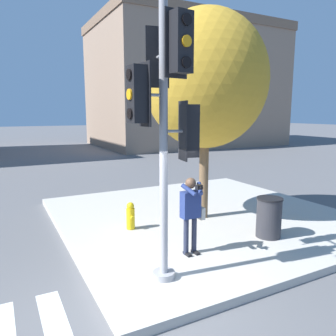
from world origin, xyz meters
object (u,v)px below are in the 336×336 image
at_px(trash_bin, 269,217).
at_px(person_photographer, 191,209).
at_px(traffic_signal_pole, 165,105).
at_px(fire_hydrant, 131,216).
at_px(street_tree, 206,80).

bearing_deg(trash_bin, person_photographer, 178.51).
xyz_separation_m(traffic_signal_pole, fire_hydrant, (0.38, 2.69, -2.74)).
bearing_deg(traffic_signal_pole, fire_hydrant, 81.94).
bearing_deg(traffic_signal_pole, trash_bin, 11.45).
bearing_deg(street_tree, traffic_signal_pole, -134.44).
bearing_deg(traffic_signal_pole, street_tree, 45.56).
xyz_separation_m(person_photographer, fire_hydrant, (-0.59, 2.00, -0.64)).
relative_size(person_photographer, fire_hydrant, 2.33).
xyz_separation_m(traffic_signal_pole, street_tree, (2.59, 2.65, 0.75)).
bearing_deg(trash_bin, traffic_signal_pole, -168.55).
height_order(traffic_signal_pole, person_photographer, traffic_signal_pole).
bearing_deg(fire_hydrant, traffic_signal_pole, -98.06).
bearing_deg(street_tree, fire_hydrant, 178.79).
xyz_separation_m(traffic_signal_pole, person_photographer, (0.97, 0.69, -2.10)).
height_order(traffic_signal_pole, fire_hydrant, traffic_signal_pole).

